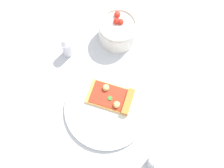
{
  "coord_description": "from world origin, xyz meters",
  "views": [
    {
      "loc": [
        0.22,
        -0.05,
        0.72
      ],
      "look_at": [
        -0.03,
        -0.02,
        0.03
      ],
      "focal_mm": 41.25,
      "sensor_mm": 36.0,
      "label": 1
    }
  ],
  "objects": [
    {
      "name": "plate",
      "position": [
        0.03,
        -0.04,
        0.01
      ],
      "size": [
        0.24,
        0.24,
        0.01
      ],
      "primitive_type": "cylinder",
      "color": "white",
      "rests_on": "ground_plane"
    },
    {
      "name": "salad_bowl",
      "position": [
        -0.2,
        0.02,
        0.04
      ],
      "size": [
        0.12,
        0.12,
        0.08
      ],
      "color": "white",
      "rests_on": "ground_plane"
    },
    {
      "name": "pizza_slice_main",
      "position": [
        0.01,
        -0.02,
        0.02
      ],
      "size": [
        0.12,
        0.15,
        0.03
      ],
      "color": "gold",
      "rests_on": "plate"
    },
    {
      "name": "pepper_shaker",
      "position": [
        -0.16,
        -0.14,
        0.04
      ],
      "size": [
        0.03,
        0.03,
        0.07
      ],
      "color": "silver",
      "rests_on": "ground_plane"
    },
    {
      "name": "ground_plane",
      "position": [
        0.0,
        0.0,
        0.0
      ],
      "size": [
        2.4,
        2.4,
        0.0
      ],
      "primitive_type": "plane",
      "color": "silver",
      "rests_on": "ground"
    },
    {
      "name": "soda_glass",
      "position": [
        0.21,
        0.08,
        0.05
      ],
      "size": [
        0.08,
        0.08,
        0.12
      ],
      "color": "silver",
      "rests_on": "ground_plane"
    }
  ]
}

